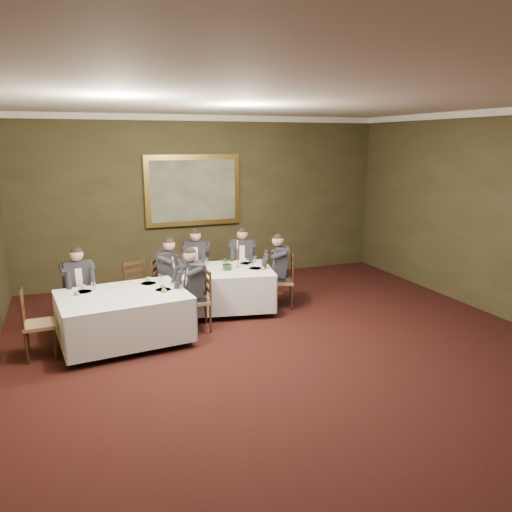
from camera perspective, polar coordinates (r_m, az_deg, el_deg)
ground at (r=6.83m, az=6.27°, el=-12.92°), size 10.00×10.00×0.00m
ceiling at (r=6.16m, az=7.11°, el=17.80°), size 8.00×10.00×0.10m
back_wall at (r=10.89m, az=-5.59°, el=6.50°), size 8.00×0.10×3.50m
crown_molding at (r=6.16m, az=7.09°, el=17.24°), size 8.00×10.00×0.12m
table_main at (r=8.93m, az=-3.55°, el=-3.44°), size 1.87×1.56×0.67m
table_second at (r=7.76m, az=-14.90°, el=-6.43°), size 1.99×1.60×0.67m
chair_main_backleft at (r=9.76m, az=-6.69°, el=-3.09°), size 0.58×0.57×1.00m
diner_main_backleft at (r=9.69m, az=-6.74°, el=-1.81°), size 0.57×0.61×1.35m
chair_main_backright at (r=9.84m, az=-1.51°, el=-2.85°), size 0.57×0.56×1.00m
diner_main_backright at (r=9.77m, az=-1.53°, el=-1.59°), size 0.56×0.60×1.35m
chair_main_endleft at (r=8.93m, az=-10.26°, el=-4.74°), size 0.56×0.57×1.00m
diner_main_endleft at (r=8.86m, az=-10.25°, el=-3.33°), size 0.60×0.56×1.35m
chair_main_endright at (r=9.15m, az=3.02°, el=-4.11°), size 0.55×0.56×1.00m
diner_main_endright at (r=9.08m, az=2.97°, el=-2.74°), size 0.59×0.55×1.35m
chair_sec_backleft at (r=8.63m, az=-19.45°, el=-5.92°), size 0.49×0.47×1.00m
diner_sec_backleft at (r=8.55m, az=-19.56°, el=-4.50°), size 0.46×0.53×1.35m
chair_sec_backright at (r=8.80m, az=-13.03°, el=-5.15°), size 0.56×0.55×1.00m
chair_sec_endright at (r=8.12m, az=-6.68°, el=-6.45°), size 0.45×0.47×1.00m
diner_sec_endright at (r=8.04m, az=-6.80°, el=-4.92°), size 0.51×0.44×1.35m
chair_sec_endleft at (r=7.69m, az=-23.47°, el=-8.61°), size 0.44×0.46×1.00m
centerpiece at (r=8.74m, az=-3.30°, el=-0.70°), size 0.32×0.30×0.28m
candlestick at (r=8.90m, az=-2.12°, el=-0.13°), size 0.07×0.07×0.51m
place_setting_table_main at (r=9.18m, az=-6.33°, el=-0.80°), size 0.33×0.31×0.14m
place_setting_table_second at (r=7.97m, az=-18.79°, el=-3.56°), size 0.33×0.31×0.14m
painting at (r=10.73m, az=-7.19°, el=7.44°), size 2.04×0.09×1.49m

